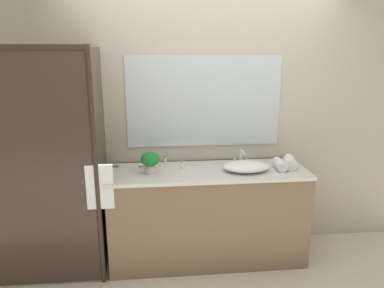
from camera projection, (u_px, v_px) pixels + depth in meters
The scene contains 12 objects.
ground_plane at pixel (207, 258), 3.47m from camera, with size 8.00×8.00×0.00m, color beige.
wall_back_with_mirror at pixel (204, 119), 3.47m from camera, with size 4.40×0.06×2.60m.
vanity_cabinet at pixel (208, 215), 3.37m from camera, with size 1.80×0.58×0.90m.
shower_enclosure at pixel (57, 169), 2.91m from camera, with size 1.20×0.59×2.00m.
sink_basin at pixel (246, 166), 3.22m from camera, with size 0.42×0.30×0.08m, color white.
faucet at pixel (241, 159), 3.39m from camera, with size 0.17×0.16×0.15m.
potted_plant at pixel (150, 161), 3.14m from camera, with size 0.17×0.17×0.19m.
soap_dish at pixel (142, 166), 3.31m from camera, with size 0.10×0.07×0.04m.
amenity_bottle_body_wash at pixel (165, 161), 3.40m from camera, with size 0.02×0.02×0.08m.
amenity_bottle_shampoo at pixel (182, 165), 3.26m from camera, with size 0.03×0.03×0.08m.
rolled_towel_near_edge at pixel (290, 162), 3.30m from camera, with size 0.10×0.10×0.21m, color white.
rolled_towel_middle at pixel (280, 165), 3.26m from camera, with size 0.09×0.09×0.20m, color white.
Camera 1 is at (-0.46, -3.04, 1.96)m, focal length 33.44 mm.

